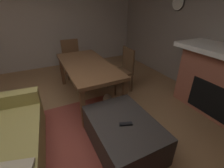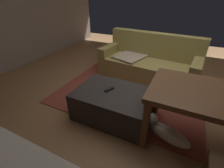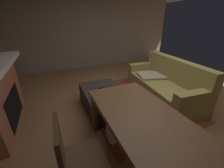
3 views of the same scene
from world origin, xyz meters
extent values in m
plane|color=olive|center=(0.00, 0.00, 0.00)|extent=(8.07, 8.07, 0.00)
cube|color=#B2A59B|center=(3.36, 0.00, 1.26)|extent=(0.12, 6.49, 2.52)
cube|color=brown|center=(-0.30, -0.07, 0.01)|extent=(2.60, 2.00, 0.01)
cube|color=black|center=(-0.47, -2.43, 0.35)|extent=(0.89, 0.10, 0.56)
cube|color=#9E8E4C|center=(0.76, 0.55, 0.52)|extent=(0.26, 0.86, 0.20)
cube|color=#2D2826|center=(-0.30, -0.79, 0.22)|extent=(1.09, 0.77, 0.43)
cube|color=black|center=(-0.37, -0.78, 0.44)|extent=(0.10, 0.17, 0.02)
cube|color=brown|center=(1.11, -0.78, 0.71)|extent=(1.78, 0.84, 0.06)
cube|color=brown|center=(0.28, -0.42, 0.34)|extent=(0.07, 0.07, 0.68)
cube|color=brown|center=(1.94, -0.42, 0.34)|extent=(0.07, 0.07, 0.68)
cube|color=brown|center=(0.28, -1.15, 0.34)|extent=(0.07, 0.07, 0.68)
cube|color=brown|center=(1.94, -1.15, 0.34)|extent=(0.07, 0.07, 0.68)
cube|color=#513823|center=(1.11, -1.51, 0.43)|extent=(0.45, 0.45, 0.04)
cube|color=#513823|center=(1.11, -1.71, 0.69)|extent=(0.44, 0.05, 0.48)
cylinder|color=#513823|center=(0.92, -1.30, 0.21)|extent=(0.04, 0.04, 0.41)
cylinder|color=#513823|center=(1.32, -1.31, 0.21)|extent=(0.04, 0.04, 0.41)
cylinder|color=#513823|center=(0.91, -1.70, 0.21)|extent=(0.04, 0.04, 0.41)
cylinder|color=#513823|center=(1.31, -1.71, 0.21)|extent=(0.04, 0.04, 0.41)
cube|color=brown|center=(2.30, -0.78, 0.43)|extent=(0.44, 0.44, 0.04)
cube|color=brown|center=(2.50, -0.78, 0.69)|extent=(0.04, 0.44, 0.48)
cylinder|color=brown|center=(2.10, -0.98, 0.21)|extent=(0.04, 0.04, 0.41)
cylinder|color=brown|center=(2.10, -0.58, 0.21)|extent=(0.04, 0.04, 0.41)
cylinder|color=brown|center=(2.50, -0.98, 0.21)|extent=(0.04, 0.04, 0.41)
cylinder|color=brown|center=(2.50, -0.58, 0.21)|extent=(0.04, 0.04, 0.41)
ellipsoid|color=silver|center=(0.55, -0.96, 0.14)|extent=(0.58, 0.35, 0.18)
sphere|color=silver|center=(0.32, -0.88, 0.24)|extent=(0.14, 0.14, 0.14)
cylinder|color=silver|center=(1.18, -2.96, 1.76)|extent=(0.30, 0.03, 0.30)
torus|color=black|center=(1.18, -2.96, 1.76)|extent=(0.33, 0.02, 0.33)
camera|label=1|loc=(-1.64, 0.04, 1.80)|focal=25.29mm
camera|label=2|loc=(0.52, -2.50, 1.66)|focal=25.19mm
camera|label=3|loc=(2.14, -1.64, 1.73)|focal=22.62mm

